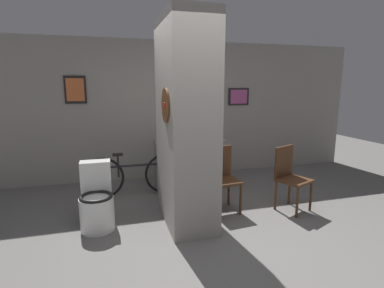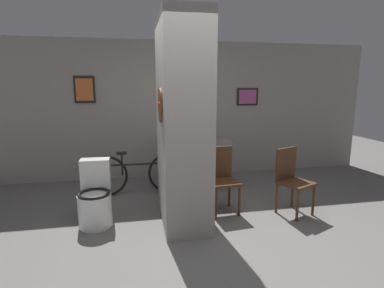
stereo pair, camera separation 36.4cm
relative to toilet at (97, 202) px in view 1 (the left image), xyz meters
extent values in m
plane|color=slate|center=(1.27, -0.67, -0.34)|extent=(14.00, 14.00, 0.00)
cube|color=gray|center=(1.27, 1.96, 0.96)|extent=(8.00, 0.06, 2.60)
cube|color=black|center=(-0.33, 1.91, 1.36)|extent=(0.36, 0.02, 0.48)
cube|color=#D86633|center=(-0.33, 1.90, 1.36)|extent=(0.30, 0.01, 0.39)
cube|color=black|center=(2.77, 1.91, 1.21)|extent=(0.44, 0.02, 0.34)
cube|color=#B24C8C|center=(2.77, 1.90, 1.21)|extent=(0.36, 0.01, 0.28)
cube|color=gray|center=(1.13, -0.09, 0.96)|extent=(0.57, 1.17, 2.60)
cylinder|color=#593319|center=(0.84, -0.32, 1.21)|extent=(0.03, 0.40, 0.40)
cylinder|color=red|center=(0.82, -0.32, 1.21)|extent=(0.01, 0.07, 0.07)
cube|color=gray|center=(1.53, 1.10, 0.09)|extent=(1.20, 0.44, 0.85)
cylinder|color=white|center=(0.00, -0.07, -0.12)|extent=(0.42, 0.42, 0.42)
torus|color=black|center=(0.00, -0.07, 0.10)|extent=(0.40, 0.40, 0.04)
cube|color=white|center=(0.00, 0.20, 0.29)|extent=(0.38, 0.20, 0.40)
cylinder|color=#4C2D19|center=(1.57, -0.17, -0.12)|extent=(0.04, 0.04, 0.43)
cylinder|color=#4C2D19|center=(1.91, -0.14, -0.12)|extent=(0.04, 0.04, 0.43)
cylinder|color=#4C2D19|center=(1.53, 0.18, -0.12)|extent=(0.04, 0.04, 0.43)
cylinder|color=#4C2D19|center=(1.88, 0.21, -0.12)|extent=(0.04, 0.04, 0.43)
cube|color=#4C2D19|center=(1.72, 0.02, 0.12)|extent=(0.44, 0.44, 0.04)
cube|color=#4C2D19|center=(1.70, 0.20, 0.36)|extent=(0.40, 0.07, 0.45)
cylinder|color=#4C2D19|center=(2.60, -0.45, -0.12)|extent=(0.04, 0.04, 0.43)
cylinder|color=#4C2D19|center=(2.92, -0.31, -0.12)|extent=(0.04, 0.04, 0.43)
cylinder|color=#4C2D19|center=(2.46, -0.13, -0.12)|extent=(0.04, 0.04, 0.43)
cylinder|color=#4C2D19|center=(2.78, 0.01, -0.12)|extent=(0.04, 0.04, 0.43)
cube|color=#4C2D19|center=(2.69, -0.22, 0.12)|extent=(0.53, 0.53, 0.04)
cube|color=#4C2D19|center=(2.62, -0.05, 0.36)|extent=(0.38, 0.19, 0.45)
torus|color=black|center=(0.06, 0.99, 0.00)|extent=(0.67, 0.04, 0.67)
torus|color=black|center=(1.06, 0.99, 0.00)|extent=(0.67, 0.04, 0.67)
cylinder|color=black|center=(0.56, 0.99, 0.18)|extent=(0.92, 0.04, 0.04)
cylinder|color=black|center=(0.31, 0.99, 0.18)|extent=(0.03, 0.03, 0.35)
cylinder|color=black|center=(1.01, 0.99, 0.18)|extent=(0.03, 0.03, 0.32)
cube|color=black|center=(0.31, 0.99, 0.37)|extent=(0.16, 0.06, 0.04)
cylinder|color=#262626|center=(1.01, 0.99, 0.33)|extent=(0.03, 0.42, 0.03)
cylinder|color=#267233|center=(1.82, 1.16, 0.62)|extent=(0.08, 0.08, 0.20)
cylinder|color=#267233|center=(1.82, 1.16, 0.75)|extent=(0.03, 0.03, 0.08)
sphere|color=#333333|center=(1.82, 1.16, 0.81)|extent=(0.03, 0.03, 0.03)
cylinder|color=olive|center=(1.69, 1.03, 0.59)|extent=(0.09, 0.09, 0.15)
cylinder|color=olive|center=(1.69, 1.03, 0.70)|extent=(0.03, 0.03, 0.06)
sphere|color=#333333|center=(1.69, 1.03, 0.74)|extent=(0.04, 0.04, 0.04)
camera|label=1|loc=(0.19, -3.74, 1.44)|focal=28.00mm
camera|label=2|loc=(0.54, -3.82, 1.44)|focal=28.00mm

